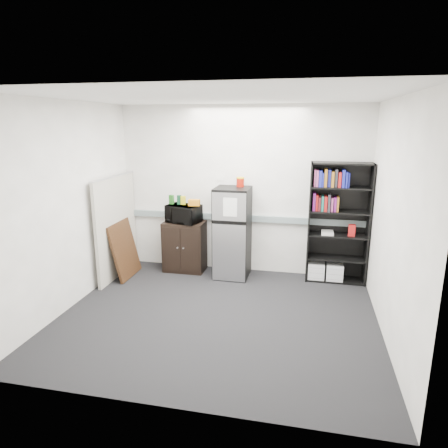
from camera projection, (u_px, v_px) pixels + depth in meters
name	position (u px, v px, depth m)	size (l,w,h in m)	color
floor	(218.00, 316.00, 5.14)	(4.00, 4.00, 0.00)	black
wall_back	(242.00, 190.00, 6.46)	(4.00, 0.02, 2.70)	silver
wall_right	(394.00, 222.00, 4.40)	(0.02, 3.50, 2.70)	silver
wall_left	(68.00, 207.00, 5.21)	(0.02, 3.50, 2.70)	silver
ceiling	(217.00, 97.00, 4.47)	(4.00, 3.50, 0.02)	white
electrical_raceway	(241.00, 218.00, 6.54)	(3.92, 0.05, 0.10)	gray
wall_note	(220.00, 178.00, 6.48)	(0.14, 0.00, 0.10)	white
bookshelf	(337.00, 220.00, 6.07)	(0.90, 0.34, 1.85)	black
cubicle_partition	(117.00, 227.00, 6.35)	(0.06, 1.30, 1.62)	#9E998D
cabinet	(185.00, 246.00, 6.64)	(0.67, 0.45, 0.83)	black
microwave	(183.00, 214.00, 6.49)	(0.52, 0.35, 0.29)	black
snack_box_a	(171.00, 200.00, 6.51)	(0.07, 0.05, 0.15)	#1E5B1A
snack_box_b	(179.00, 200.00, 6.48)	(0.07, 0.05, 0.15)	#0B331C
snack_box_c	(183.00, 200.00, 6.47)	(0.07, 0.05, 0.14)	gold
snack_bag	(194.00, 203.00, 6.39)	(0.18, 0.10, 0.10)	orange
refrigerator	(232.00, 233.00, 6.32)	(0.55, 0.58, 1.44)	black
coffee_can	(240.00, 181.00, 6.23)	(0.12, 0.12, 0.17)	#A01407
framed_poster	(125.00, 249.00, 6.38)	(0.24, 0.70, 0.89)	black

